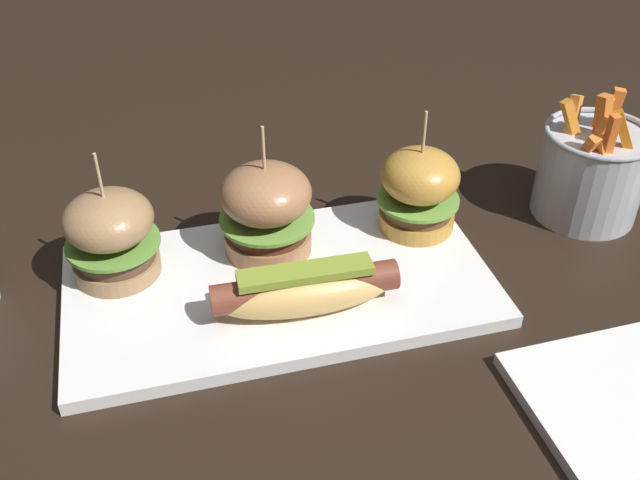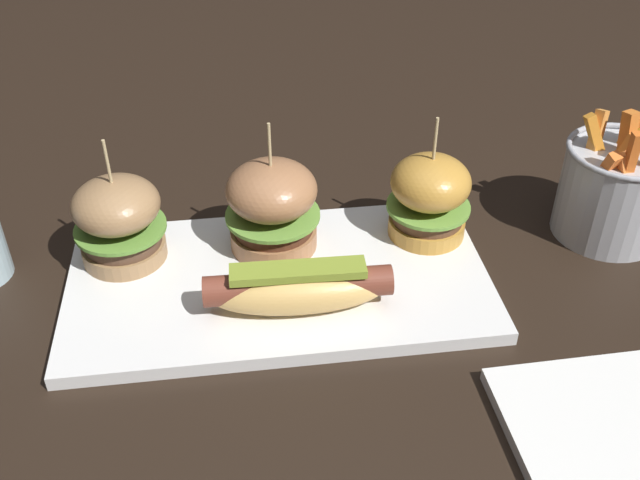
% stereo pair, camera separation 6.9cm
% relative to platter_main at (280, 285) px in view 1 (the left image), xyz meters
% --- Properties ---
extents(ground_plane, '(3.00, 3.00, 0.00)m').
position_rel_platter_main_xyz_m(ground_plane, '(0.00, 0.00, -0.01)').
color(ground_plane, black).
extents(platter_main, '(0.41, 0.22, 0.01)m').
position_rel_platter_main_xyz_m(platter_main, '(0.00, 0.00, 0.00)').
color(platter_main, white).
rests_on(platter_main, ground).
extents(hot_dog, '(0.17, 0.05, 0.05)m').
position_rel_platter_main_xyz_m(hot_dog, '(0.01, -0.05, 0.03)').
color(hot_dog, '#E2B262').
rests_on(hot_dog, platter_main).
extents(slider_left, '(0.09, 0.09, 0.13)m').
position_rel_platter_main_xyz_m(slider_left, '(-0.15, 0.05, 0.05)').
color(slider_left, '#A0784E').
rests_on(slider_left, platter_main).
extents(slider_center, '(0.10, 0.10, 0.14)m').
position_rel_platter_main_xyz_m(slider_center, '(0.00, 0.05, 0.06)').
color(slider_center, '#A36D47').
rests_on(slider_center, platter_main).
extents(slider_right, '(0.09, 0.09, 0.13)m').
position_rel_platter_main_xyz_m(slider_right, '(0.16, 0.05, 0.05)').
color(slider_right, '#C48B37').
rests_on(slider_right, platter_main).
extents(fries_bucket, '(0.12, 0.12, 0.14)m').
position_rel_platter_main_xyz_m(fries_bucket, '(0.36, 0.05, 0.05)').
color(fries_bucket, '#B7BABF').
rests_on(fries_bucket, ground).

